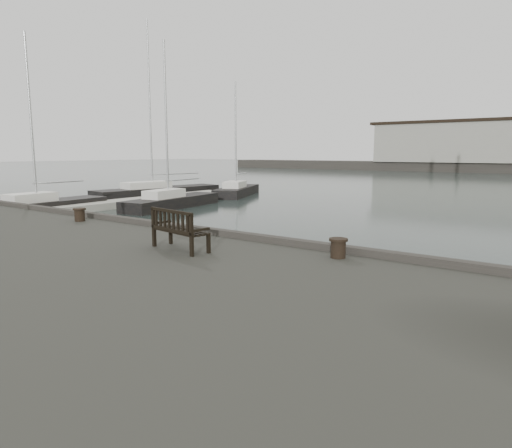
{
  "coord_description": "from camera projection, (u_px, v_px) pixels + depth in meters",
  "views": [
    {
      "loc": [
        8.41,
        -10.48,
        4.05
      ],
      "look_at": [
        1.1,
        -0.5,
        2.1
      ],
      "focal_mm": 32.0,
      "sensor_mm": 36.0,
      "label": 1
    }
  ],
  "objects": [
    {
      "name": "ground",
      "position": [
        237.0,
        287.0,
        13.89
      ],
      "size": [
        400.0,
        400.0,
        0.0
      ],
      "primitive_type": "plane",
      "color": "black",
      "rests_on": "ground"
    },
    {
      "name": "pontoon",
      "position": [
        109.0,
        205.0,
        33.49
      ],
      "size": [
        2.0,
        24.0,
        0.5
      ],
      "primitive_type": "cube",
      "color": "#9B9A8F",
      "rests_on": "ground"
    },
    {
      "name": "breakwater",
      "position": [
        512.0,
        151.0,
        89.19
      ],
      "size": [
        140.0,
        9.5,
        12.2
      ],
      "color": "#383530",
      "rests_on": "ground"
    },
    {
      "name": "bench",
      "position": [
        179.0,
        237.0,
        11.7
      ],
      "size": [
        1.86,
        0.9,
        1.03
      ],
      "rotation": [
        0.0,
        0.0,
        -0.17
      ],
      "color": "black",
      "rests_on": "quay"
    },
    {
      "name": "bollard_left",
      "position": [
        80.0,
        215.0,
        16.62
      ],
      "size": [
        0.52,
        0.52,
        0.48
      ],
      "primitive_type": "cylinder",
      "rotation": [
        0.0,
        0.0,
        -0.16
      ],
      "color": "black",
      "rests_on": "quay"
    },
    {
      "name": "bollard_right",
      "position": [
        338.0,
        248.0,
        10.83
      ],
      "size": [
        0.58,
        0.58,
        0.47
      ],
      "primitive_type": "cylinder",
      "rotation": [
        0.0,
        0.0,
        -0.38
      ],
      "color": "black",
      "rests_on": "quay"
    },
    {
      "name": "yacht_a",
      "position": [
        44.0,
        209.0,
        30.86
      ],
      "size": [
        3.15,
        9.02,
        12.21
      ],
      "rotation": [
        0.0,
        0.0,
        0.09
      ],
      "color": "black",
      "rests_on": "ground"
    },
    {
      "name": "yacht_b",
      "position": [
        159.0,
        193.0,
        42.79
      ],
      "size": [
        4.62,
        12.8,
        16.21
      ],
      "rotation": [
        0.0,
        0.0,
        -0.15
      ],
      "color": "black",
      "rests_on": "ground"
    },
    {
      "name": "yacht_c",
      "position": [
        173.0,
        204.0,
        33.73
      ],
      "size": [
        3.54,
        9.37,
        12.37
      ],
      "rotation": [
        0.0,
        0.0,
        0.15
      ],
      "color": "black",
      "rests_on": "ground"
    },
    {
      "name": "yacht_d",
      "position": [
        237.0,
        193.0,
        43.31
      ],
      "size": [
        5.56,
        8.86,
        11.02
      ],
      "rotation": [
        0.0,
        0.0,
        0.41
      ],
      "color": "black",
      "rests_on": "ground"
    }
  ]
}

